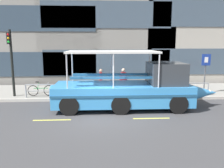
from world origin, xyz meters
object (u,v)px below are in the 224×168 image
object	(u,v)px
pedestrian_mid_right	(101,78)
traffic_light_pole	(11,57)
leaned_bicycle	(41,90)
pedestrian_near_bow	(167,78)
parking_sign	(206,67)
pedestrian_mid_left	(123,79)
duck_tour_boat	(132,89)

from	to	relation	value
pedestrian_mid_right	traffic_light_pole	bearing A→B (deg)	-170.83
leaned_bicycle	pedestrian_mid_right	distance (m)	4.10
traffic_light_pole	pedestrian_near_bow	xyz separation A→B (m)	(10.31, 0.67, -1.57)
parking_sign	leaned_bicycle	distance (m)	11.11
pedestrian_mid_left	pedestrian_mid_right	size ratio (longest dim) A/B	1.07
leaned_bicycle	duck_tour_boat	distance (m)	6.25
pedestrian_near_bow	traffic_light_pole	bearing A→B (deg)	-176.28
pedestrian_near_bow	pedestrian_mid_left	size ratio (longest dim) A/B	0.95
traffic_light_pole	parking_sign	size ratio (longest dim) A/B	1.58
leaned_bicycle	pedestrian_near_bow	xyz separation A→B (m)	(8.57, 0.62, 0.64)
traffic_light_pole	leaned_bicycle	distance (m)	2.82
leaned_bicycle	pedestrian_mid_left	bearing A→B (deg)	1.84
traffic_light_pole	duck_tour_boat	bearing A→B (deg)	-18.41
leaned_bicycle	pedestrian_mid_right	bearing A→B (deg)	12.44
parking_sign	pedestrian_mid_right	xyz separation A→B (m)	(-7.05, 0.86, -0.85)
duck_tour_boat	pedestrian_near_bow	bearing A→B (deg)	47.60
parking_sign	pedestrian_near_bow	size ratio (longest dim) A/B	1.61
parking_sign	pedestrian_mid_right	distance (m)	7.15
traffic_light_pole	parking_sign	xyz separation A→B (m)	(12.75, 0.06, -0.74)
duck_tour_boat	pedestrian_mid_right	size ratio (longest dim) A/B	5.66
traffic_light_pole	duck_tour_boat	size ratio (longest dim) A/B	0.46
duck_tour_boat	pedestrian_mid_left	size ratio (longest dim) A/B	5.27
pedestrian_mid_left	leaned_bicycle	bearing A→B (deg)	-178.16
parking_sign	duck_tour_boat	size ratio (longest dim) A/B	0.29
traffic_light_pole	leaned_bicycle	xyz separation A→B (m)	(1.74, 0.05, -2.21)
duck_tour_boat	pedestrian_mid_right	bearing A→B (deg)	117.13
leaned_bicycle	duck_tour_boat	size ratio (longest dim) A/B	0.19
leaned_bicycle	pedestrian_mid_left	world-z (taller)	pedestrian_mid_left
parking_sign	duck_tour_boat	xyz separation A→B (m)	(-5.31, -2.54, -0.94)
leaned_bicycle	duck_tour_boat	xyz separation A→B (m)	(5.70, -2.52, 0.52)
traffic_light_pole	parking_sign	world-z (taller)	traffic_light_pole
traffic_light_pole	leaned_bicycle	size ratio (longest dim) A/B	2.46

